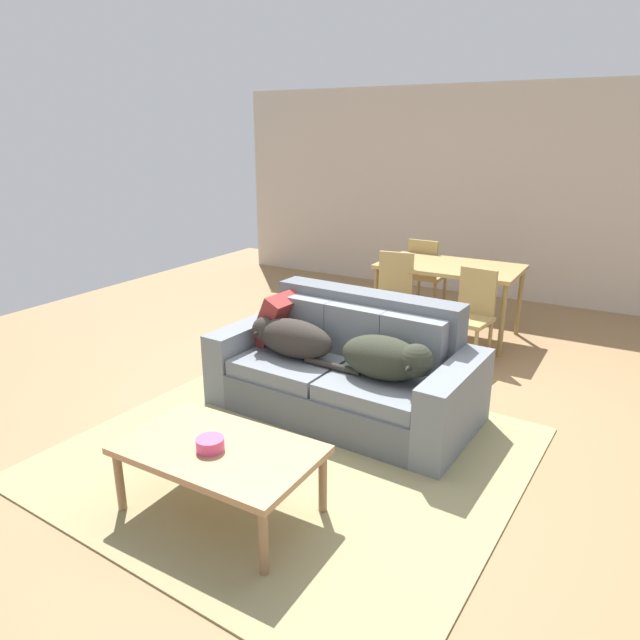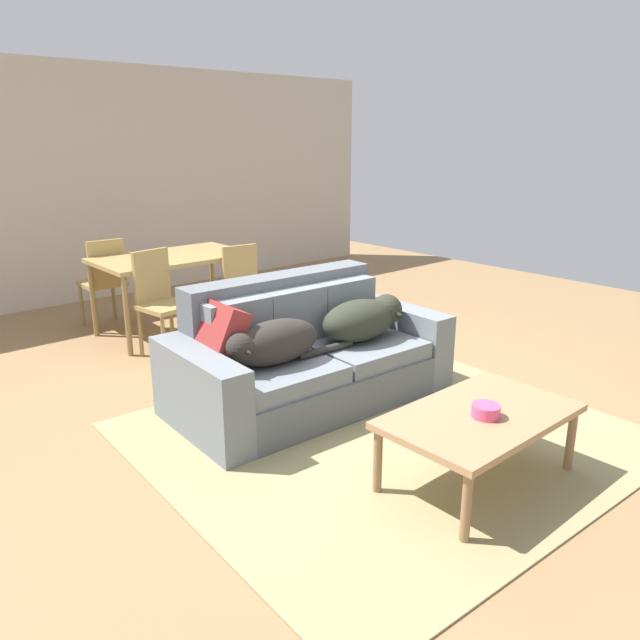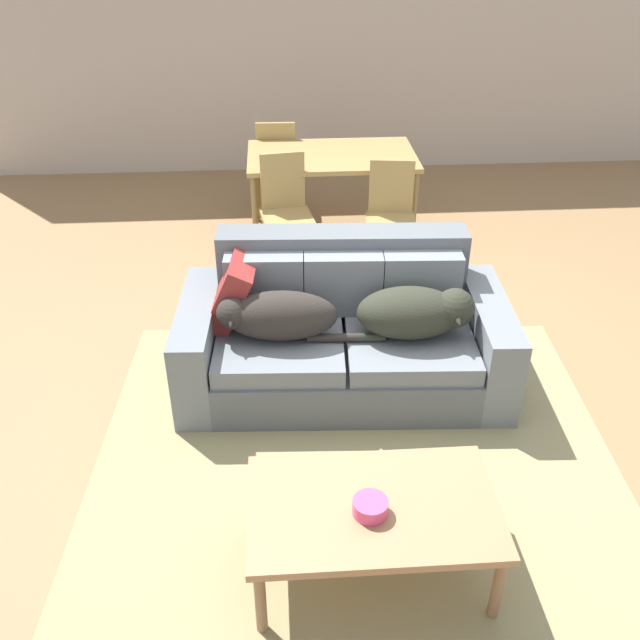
# 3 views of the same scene
# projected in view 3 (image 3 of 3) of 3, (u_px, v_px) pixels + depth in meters

# --- Properties ---
(ground_plane) EXTENTS (10.00, 10.00, 0.00)m
(ground_plane) POSITION_uv_depth(u_px,v_px,m) (382.00, 375.00, 4.60)
(ground_plane) COLOR #93714A
(back_partition) EXTENTS (8.00, 0.12, 2.70)m
(back_partition) POSITION_uv_depth(u_px,v_px,m) (333.00, 41.00, 7.26)
(back_partition) COLOR beige
(back_partition) RESTS_ON ground
(area_rug) EXTENTS (3.04, 2.85, 0.01)m
(area_rug) POSITION_uv_depth(u_px,v_px,m) (355.00, 459.00, 3.92)
(area_rug) COLOR #988E61
(area_rug) RESTS_ON ground
(couch) EXTENTS (2.08, 1.09, 0.90)m
(couch) POSITION_uv_depth(u_px,v_px,m) (343.00, 333.00, 4.43)
(couch) COLOR slate
(couch) RESTS_ON ground
(dog_on_left_cushion) EXTENTS (0.84, 0.33, 0.30)m
(dog_on_left_cushion) POSITION_uv_depth(u_px,v_px,m) (276.00, 316.00, 4.14)
(dog_on_left_cushion) COLOR #2F2A25
(dog_on_left_cushion) RESTS_ON couch
(dog_on_right_cushion) EXTENTS (0.81, 0.41, 0.32)m
(dog_on_right_cushion) POSITION_uv_depth(u_px,v_px,m) (417.00, 312.00, 4.15)
(dog_on_right_cushion) COLOR #2D3024
(dog_on_right_cushion) RESTS_ON couch
(throw_pillow_by_left_arm) EXTENTS (0.36, 0.46, 0.46)m
(throw_pillow_by_left_arm) POSITION_uv_depth(u_px,v_px,m) (231.00, 290.00, 4.31)
(throw_pillow_by_left_arm) COLOR maroon
(throw_pillow_by_left_arm) RESTS_ON couch
(coffee_table) EXTENTS (1.12, 0.68, 0.43)m
(coffee_table) POSITION_uv_depth(u_px,v_px,m) (373.00, 511.00, 3.11)
(coffee_table) COLOR #AB7E56
(coffee_table) RESTS_ON ground
(bowl_on_coffee_table) EXTENTS (0.16, 0.16, 0.07)m
(bowl_on_coffee_table) POSITION_uv_depth(u_px,v_px,m) (370.00, 507.00, 3.02)
(bowl_on_coffee_table) COLOR #EA4C7F
(bowl_on_coffee_table) RESTS_ON coffee_table
(dining_table) EXTENTS (1.45, 0.86, 0.77)m
(dining_table) POSITION_uv_depth(u_px,v_px,m) (332.00, 162.00, 6.04)
(dining_table) COLOR #A5874E
(dining_table) RESTS_ON ground
(dining_chair_near_left) EXTENTS (0.45, 0.45, 0.94)m
(dining_chair_near_left) POSITION_uv_depth(u_px,v_px,m) (285.00, 207.00, 5.66)
(dining_chair_near_left) COLOR #A5874E
(dining_chair_near_left) RESTS_ON ground
(dining_chair_near_right) EXTENTS (0.45, 0.45, 0.89)m
(dining_chair_near_right) POSITION_uv_depth(u_px,v_px,m) (391.00, 212.00, 5.65)
(dining_chair_near_right) COLOR #A5874E
(dining_chair_near_right) RESTS_ON ground
(dining_chair_far_left) EXTENTS (0.41, 0.41, 0.92)m
(dining_chair_far_left) POSITION_uv_depth(u_px,v_px,m) (277.00, 162.00, 6.58)
(dining_chair_far_left) COLOR #A5874E
(dining_chair_far_left) RESTS_ON ground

